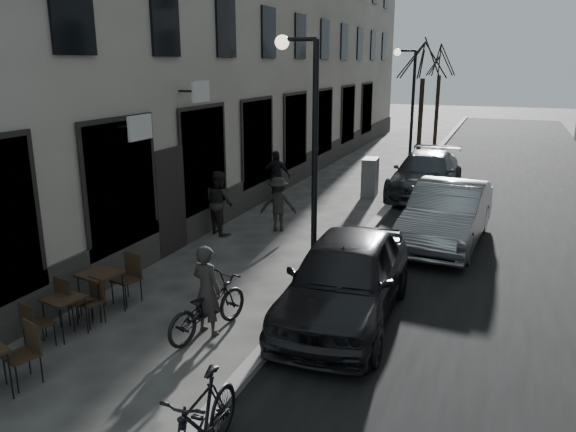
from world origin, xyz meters
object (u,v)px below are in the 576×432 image
Objects in this scene: bistro_set_b at (65,312)px; pedestrian_mid at (278,204)px; tree_near at (424,60)px; moped at (201,425)px; bistro_set_c at (101,289)px; car_near at (346,278)px; tree_far at (440,60)px; streetlamp_near at (307,136)px; streetlamp_far at (408,100)px; pedestrian_near at (219,202)px; bicycle at (208,307)px; pedestrian_far at (276,176)px; utility_cabinet at (370,177)px; car_mid at (447,214)px; car_far at (426,174)px.

pedestrian_mid is (1.04, 7.15, 0.34)m from bistro_set_b.
tree_near is 3.05× the size of moped.
car_near is (4.30, 1.44, 0.30)m from bistro_set_c.
tree_far reaches higher than pedestrian_mid.
streetlamp_near is 4.68m from pedestrian_mid.
streetlamp_far reaches higher than car_near.
tree_far is 19.09m from pedestrian_near.
bicycle is (2.24, 0.02, -0.01)m from bistro_set_c.
moped is at bearing 85.75° from pedestrian_mid.
tree_far is at bearing 90.00° from tree_near.
bistro_set_b is (-3.15, -24.69, -4.23)m from tree_far.
pedestrian_far is (-3.43, -5.36, -2.30)m from streetlamp_far.
bicycle is (-0.91, -17.72, -4.17)m from tree_near.
pedestrian_far is at bearing -103.70° from tree_far.
streetlamp_far is 2.72× the size of bicycle.
streetlamp_far is at bearing 51.34° from pedestrian_far.
utility_cabinet is 5.55m from car_mid.
utility_cabinet is (-0.70, -6.45, -3.99)m from tree_near.
tree_near is 13.42m from pedestrian_near.
tree_near is at bearing -75.37° from pedestrian_near.
streetlamp_near is 5.22m from car_mid.
car_far is (4.25, 12.18, 0.25)m from bistro_set_c.
tree_near is 11.95m from car_mid.
pedestrian_near is (-0.35, 6.31, 0.45)m from bistro_set_b.
streetlamp_near is 7.82m from pedestrian_far.
pedestrian_far is 0.92× the size of moped.
streetlamp_near is at bearing -90.00° from streetlamp_far.
bistro_set_c is at bearing -101.80° from streetlamp_far.
bicycle is (-0.84, -2.72, -2.67)m from streetlamp_near.
streetlamp_far is at bearing -91.38° from tree_near.
pedestrian_mid is 4.54m from car_mid.
pedestrian_mid reaches higher than bistro_set_b.
tree_far reaches higher than car_near.
tree_far reaches higher than bicycle.
pedestrian_mid is (-2.11, -11.54, -3.90)m from tree_near.
car_near is at bearing -87.85° from car_far.
streetlamp_near reaches higher than pedestrian_mid.
tree_near is 3.38× the size of bistro_set_c.
bistro_set_c is 1.10× the size of pedestrian_mid.
car_far is (-1.30, 5.49, -0.05)m from car_mid.
car_mid is (2.47, 3.95, -2.37)m from streetlamp_near.
streetlamp_near is at bearing -90.28° from tree_near.
car_near is 5.39m from car_mid.
tree_far is 3.05× the size of moped.
bicycle is at bearing -147.51° from car_near.
bistro_set_b is (-3.08, -15.69, -2.73)m from streetlamp_far.
tree_far is 22.66m from car_near.
car_mid is (5.55, 7.64, 0.36)m from bistro_set_b.
moped is (3.83, -2.98, 0.07)m from bistro_set_c.
bicycle is 3.40m from moped.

